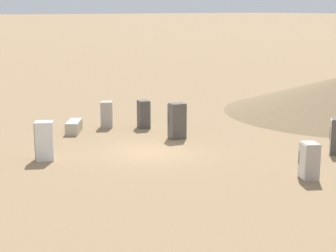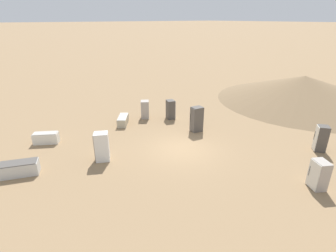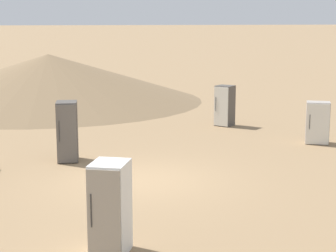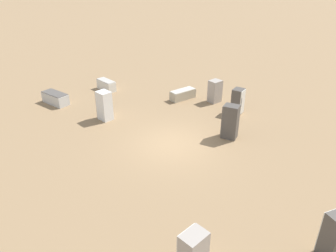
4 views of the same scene
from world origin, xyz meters
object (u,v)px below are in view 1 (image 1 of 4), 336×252
(discarded_fridge_3, at_px, (44,141))
(discarded_fridge_4, at_px, (74,127))
(discarded_fridge_5, at_px, (309,161))
(discarded_fridge_2, at_px, (144,114))
(discarded_fridge_0, at_px, (177,121))
(discarded_fridge_7, at_px, (107,114))

(discarded_fridge_3, bearing_deg, discarded_fridge_4, -12.08)
(discarded_fridge_5, bearing_deg, discarded_fridge_2, 28.68)
(discarded_fridge_4, bearing_deg, discarded_fridge_0, -13.81)
(discarded_fridge_3, height_order, discarded_fridge_5, discarded_fridge_3)
(discarded_fridge_3, xyz_separation_m, discarded_fridge_5, (-8.38, -6.97, -0.13))
(discarded_fridge_7, bearing_deg, discarded_fridge_3, -108.68)
(discarded_fridge_0, bearing_deg, discarded_fridge_3, 98.60)
(discarded_fridge_0, distance_m, discarded_fridge_7, 4.62)
(discarded_fridge_2, xyz_separation_m, discarded_fridge_4, (1.16, 3.58, -0.44))
(discarded_fridge_4, bearing_deg, discarded_fridge_5, -37.89)
(discarded_fridge_0, bearing_deg, discarded_fridge_2, 8.14)
(discarded_fridge_3, relative_size, discarded_fridge_7, 1.18)
(discarded_fridge_7, bearing_deg, discarded_fridge_4, -142.78)
(discarded_fridge_0, xyz_separation_m, discarded_fridge_5, (-8.31, -0.01, -0.18))
(discarded_fridge_4, xyz_separation_m, discarded_fridge_5, (-12.53, -3.54, 0.40))
(discarded_fridge_4, distance_m, discarded_fridge_7, 2.08)
(discarded_fridge_4, height_order, discarded_fridge_7, discarded_fridge_7)
(discarded_fridge_0, height_order, discarded_fridge_2, discarded_fridge_0)
(discarded_fridge_2, relative_size, discarded_fridge_3, 0.90)
(discarded_fridge_3, bearing_deg, discarded_fridge_7, -24.35)
(discarded_fridge_3, relative_size, discarded_fridge_5, 1.18)
(discarded_fridge_2, bearing_deg, discarded_fridge_7, -113.44)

